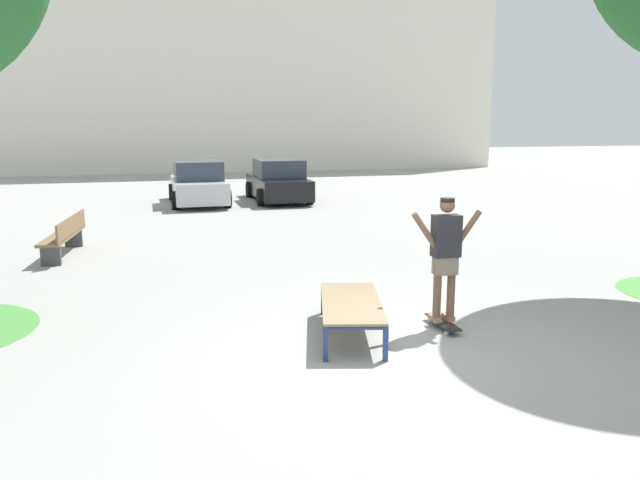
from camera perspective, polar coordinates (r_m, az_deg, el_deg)
The scene contains 8 objects.
ground_plane at distance 7.56m, azimuth 7.39°, elevation -10.62°, with size 120.00×120.00×0.00m, color #999993.
building_facade at distance 38.23m, azimuth -6.56°, elevation 16.96°, with size 30.13×4.00×13.91m, color silver.
skate_box at distance 8.09m, azimuth 2.88°, elevation -5.98°, with size 1.23×2.03×0.46m.
skateboard at distance 8.61m, azimuth 11.31°, elevation -7.50°, with size 0.23×0.81×0.09m.
skater at distance 8.36m, azimuth 11.55°, elevation -1.00°, with size 1.00×0.29×1.69m.
car_silver at distance 21.81m, azimuth -11.21°, elevation 5.10°, with size 1.93×4.21×1.50m.
car_black at distance 22.30m, azimuth -3.90°, elevation 5.40°, with size 1.96×4.22×1.50m.
park_bench at distance 14.00m, azimuth -22.55°, elevation 0.46°, with size 0.71×2.43×0.83m.
Camera 1 is at (-2.80, -6.46, 2.73)m, focal length 34.55 mm.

